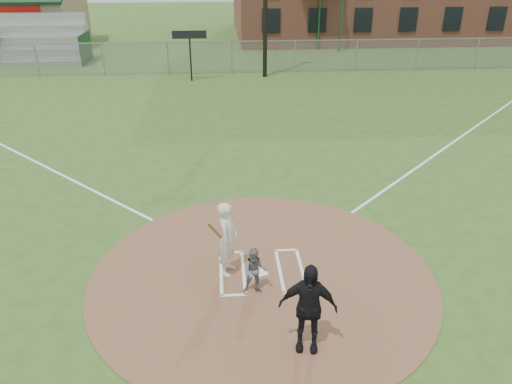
{
  "coord_description": "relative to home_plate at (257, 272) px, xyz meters",
  "views": [
    {
      "loc": [
        -0.92,
        -10.02,
        7.2
      ],
      "look_at": [
        0.0,
        2.0,
        1.3
      ],
      "focal_mm": 35.0,
      "sensor_mm": 36.0,
      "label": 1
    }
  ],
  "objects": [
    {
      "name": "scoreboard_sign",
      "position": [
        -2.39,
        20.1,
        2.35
      ],
      "size": [
        2.0,
        0.1,
        2.93
      ],
      "color": "black",
      "rests_on": "ground"
    },
    {
      "name": "catcher",
      "position": [
        -0.11,
        -0.75,
        0.56
      ],
      "size": [
        0.58,
        0.46,
        1.15
      ],
      "primitive_type": "imported",
      "rotation": [
        0.0,
        0.0,
        -0.05
      ],
      "color": "slate",
      "rests_on": "dirt_circle"
    },
    {
      "name": "foul_line_third",
      "position": [
        -8.89,
        8.9,
        -0.03
      ],
      "size": [
        17.04,
        17.04,
        0.01
      ],
      "primitive_type": "cube",
      "rotation": [
        0.0,
        0.0,
        0.79
      ],
      "color": "white",
      "rests_on": "ground"
    },
    {
      "name": "batter_at_plate",
      "position": [
        -0.71,
        0.09,
        0.94
      ],
      "size": [
        0.8,
        1.07,
        1.9
      ],
      "color": "silver",
      "rests_on": "dirt_circle"
    },
    {
      "name": "ground",
      "position": [
        0.11,
        -0.1,
        -0.03
      ],
      "size": [
        140.0,
        140.0,
        0.0
      ],
      "primitive_type": "plane",
      "color": "#32571D",
      "rests_on": "ground"
    },
    {
      "name": "bleachers",
      "position": [
        -12.89,
        26.1,
        1.56
      ],
      "size": [
        6.08,
        3.2,
        3.2
      ],
      "color": "#B7BABF",
      "rests_on": "ground"
    },
    {
      "name": "umpire",
      "position": [
        0.77,
        -2.59,
        0.96
      ],
      "size": [
        1.21,
        0.69,
        1.94
      ],
      "primitive_type": "imported",
      "rotation": [
        0.0,
        0.0,
        -0.2
      ],
      "color": "black",
      "rests_on": "dirt_circle"
    },
    {
      "name": "dirt_circle",
      "position": [
        0.11,
        -0.1,
        -0.02
      ],
      "size": [
        8.4,
        8.4,
        0.02
      ],
      "primitive_type": "cylinder",
      "color": "brown",
      "rests_on": "ground"
    },
    {
      "name": "clubhouse",
      "position": [
        -17.89,
        32.89,
        2.36
      ],
      "size": [
        12.2,
        8.71,
        6.23
      ],
      "color": "tan",
      "rests_on": "ground"
    },
    {
      "name": "home_plate",
      "position": [
        0.0,
        0.0,
        0.0
      ],
      "size": [
        0.55,
        0.55,
        0.03
      ],
      "primitive_type": "cube",
      "rotation": [
        0.0,
        0.0,
        0.39
      ],
      "color": "white",
      "rests_on": "dirt_circle"
    },
    {
      "name": "outfield_fence",
      "position": [
        0.11,
        21.9,
        0.98
      ],
      "size": [
        56.08,
        0.08,
        2.03
      ],
      "color": "slate",
      "rests_on": "ground"
    },
    {
      "name": "batters_boxes",
      "position": [
        0.11,
        0.05,
        -0.01
      ],
      "size": [
        2.08,
        1.88,
        0.01
      ],
      "color": "white",
      "rests_on": "dirt_circle"
    },
    {
      "name": "foul_line_first",
      "position": [
        9.11,
        8.9,
        -0.03
      ],
      "size": [
        17.04,
        17.04,
        0.01
      ],
      "primitive_type": "cube",
      "rotation": [
        0.0,
        0.0,
        -0.79
      ],
      "color": "white",
      "rests_on": "ground"
    }
  ]
}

